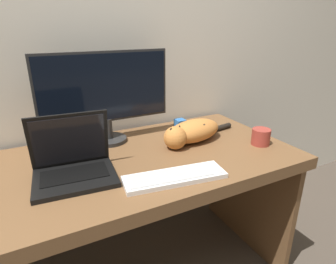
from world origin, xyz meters
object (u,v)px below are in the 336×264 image
object	(u,v)px
monitor	(106,93)
coffee_mug	(261,137)
external_keyboard	(175,177)
cat	(192,131)
laptop	(73,166)

from	to	relation	value
monitor	coffee_mug	bearing A→B (deg)	-30.25
external_keyboard	coffee_mug	bearing A→B (deg)	18.81
monitor	cat	size ratio (longest dim) A/B	1.34
external_keyboard	cat	world-z (taller)	cat
laptop	coffee_mug	xyz separation A→B (m)	(0.93, -0.10, -0.01)
cat	laptop	bearing A→B (deg)	179.48
monitor	laptop	distance (m)	0.44
monitor	laptop	bearing A→B (deg)	-127.70
coffee_mug	monitor	bearing A→B (deg)	149.75
laptop	coffee_mug	bearing A→B (deg)	-1.03
external_keyboard	laptop	bearing A→B (deg)	158.00
coffee_mug	laptop	bearing A→B (deg)	173.91
monitor	coffee_mug	size ratio (longest dim) A/B	7.11
cat	coffee_mug	bearing A→B (deg)	-41.44
monitor	coffee_mug	world-z (taller)	monitor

